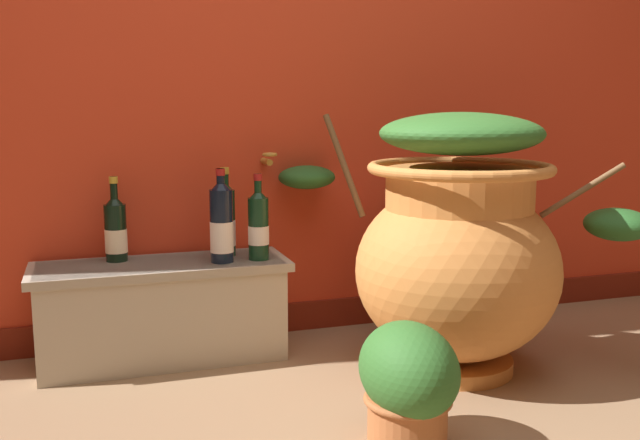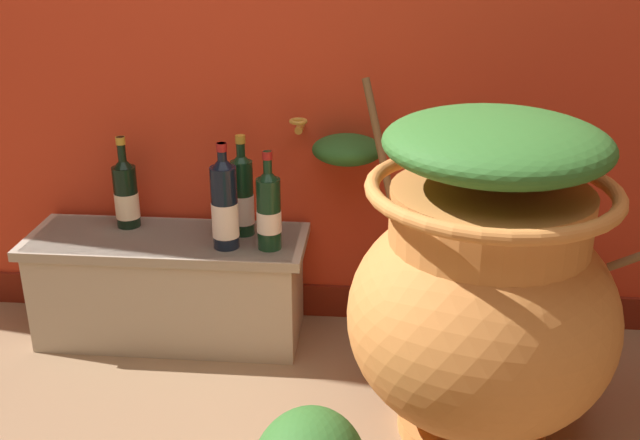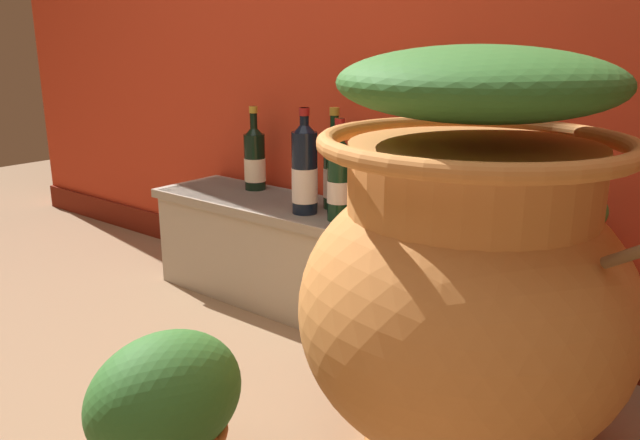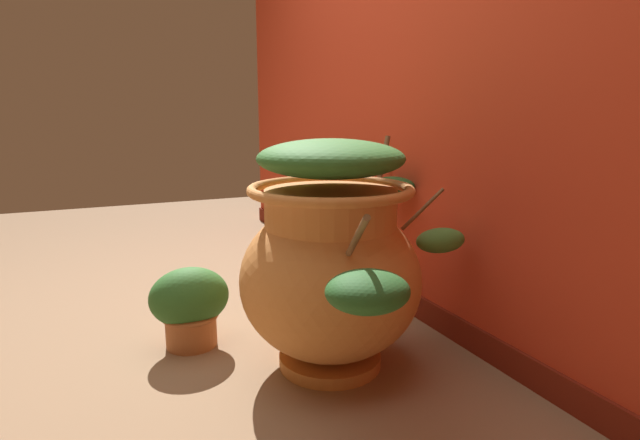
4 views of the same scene
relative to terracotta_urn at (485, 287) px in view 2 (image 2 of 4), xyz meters
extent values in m
cube|color=maroon|center=(-0.52, 0.58, -0.37)|extent=(4.40, 0.02, 0.11)
cylinder|color=#B28433|center=(-0.52, 0.53, 0.26)|extent=(0.02, 0.10, 0.02)
torus|color=#B28433|center=(-0.52, 0.48, 0.29)|extent=(0.06, 0.06, 0.01)
cylinder|color=#CC7F3D|center=(0.00, -0.01, -0.41)|extent=(0.40, 0.40, 0.05)
ellipsoid|color=#CC7F3D|center=(0.00, -0.01, -0.08)|extent=(0.68, 0.68, 0.60)
cylinder|color=#CC7F3D|center=(0.00, -0.01, 0.19)|extent=(0.49, 0.49, 0.14)
torus|color=#CC7F3D|center=(0.00, -0.01, 0.26)|extent=(0.61, 0.61, 0.04)
cylinder|color=brown|center=(-0.27, 0.36, 0.25)|extent=(0.12, 0.16, 0.38)
ellipsoid|color=#235623|center=(-0.38, 0.50, 0.20)|extent=(0.22, 0.20, 0.09)
cylinder|color=brown|center=(0.06, 0.36, 0.17)|extent=(0.04, 0.18, 0.16)
ellipsoid|color=#428438|center=(0.07, 0.44, 0.04)|extent=(0.13, 0.22, 0.10)
ellipsoid|color=#2D6628|center=(0.00, -0.01, 0.38)|extent=(0.53, 0.53, 0.14)
cube|color=#B2A893|center=(-0.94, 0.40, -0.25)|extent=(0.83, 0.30, 0.35)
cube|color=#A09785|center=(-0.94, 0.40, -0.09)|extent=(0.88, 0.32, 0.03)
cylinder|color=black|center=(-0.70, 0.45, 0.04)|extent=(0.07, 0.07, 0.24)
cone|color=black|center=(-0.70, 0.45, 0.18)|extent=(0.07, 0.07, 0.04)
cylinder|color=black|center=(-0.70, 0.45, 0.21)|extent=(0.03, 0.03, 0.08)
cylinder|color=#B7932D|center=(-0.70, 0.45, 0.23)|extent=(0.03, 0.03, 0.02)
cylinder|color=silver|center=(-0.70, 0.45, 0.01)|extent=(0.07, 0.07, 0.09)
cylinder|color=black|center=(-0.73, 0.35, 0.05)|extent=(0.08, 0.08, 0.26)
cone|color=black|center=(-0.73, 0.35, 0.19)|extent=(0.08, 0.08, 0.04)
cylinder|color=black|center=(-0.73, 0.35, 0.22)|extent=(0.03, 0.03, 0.07)
cylinder|color=maroon|center=(-0.73, 0.35, 0.24)|extent=(0.03, 0.03, 0.02)
cylinder|color=silver|center=(-0.73, 0.35, 0.01)|extent=(0.08, 0.08, 0.11)
cylinder|color=black|center=(-1.08, 0.48, 0.02)|extent=(0.08, 0.08, 0.20)
cone|color=black|center=(-1.08, 0.48, 0.14)|extent=(0.08, 0.08, 0.04)
cylinder|color=black|center=(-1.08, 0.48, 0.17)|extent=(0.03, 0.03, 0.10)
cylinder|color=#B7932D|center=(-1.08, 0.48, 0.21)|extent=(0.03, 0.03, 0.02)
cylinder|color=beige|center=(-1.08, 0.48, 0.00)|extent=(0.08, 0.08, 0.08)
cylinder|color=black|center=(-0.60, 0.35, 0.03)|extent=(0.07, 0.07, 0.22)
cone|color=black|center=(-0.60, 0.35, 0.16)|extent=(0.07, 0.07, 0.04)
cylinder|color=black|center=(-0.60, 0.35, 0.19)|extent=(0.03, 0.03, 0.09)
cylinder|color=maroon|center=(-0.60, 0.35, 0.22)|extent=(0.03, 0.03, 0.02)
cylinder|color=silver|center=(-0.60, 0.35, 0.01)|extent=(0.07, 0.07, 0.07)
camera|label=1|loc=(-1.18, -2.09, 0.47)|focal=40.12mm
camera|label=2|loc=(-0.27, -1.71, 0.87)|focal=42.15mm
camera|label=3|loc=(0.53, -1.14, 0.46)|focal=36.00mm
camera|label=4|loc=(1.62, -0.78, 0.53)|focal=28.05mm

